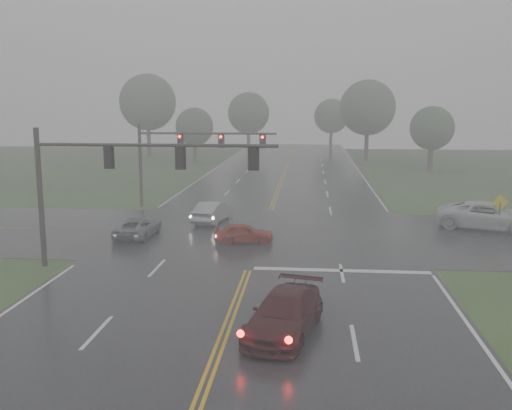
# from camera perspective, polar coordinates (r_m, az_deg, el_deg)

# --- Properties ---
(main_road) EXTENTS (18.00, 160.00, 0.02)m
(main_road) POSITION_cam_1_polar(r_m,az_deg,el_deg) (33.50, 0.31, -3.66)
(main_road) COLOR black
(main_road) RESTS_ON ground
(cross_street) EXTENTS (120.00, 14.00, 0.02)m
(cross_street) POSITION_cam_1_polar(r_m,az_deg,el_deg) (35.44, 0.59, -2.89)
(cross_street) COLOR black
(cross_street) RESTS_ON ground
(stop_bar) EXTENTS (8.50, 0.50, 0.01)m
(stop_bar) POSITION_cam_1_polar(r_m,az_deg,el_deg) (28.02, 8.54, -6.55)
(stop_bar) COLOR silver
(stop_bar) RESTS_ON ground
(sedan_maroon) EXTENTS (3.09, 5.32, 1.45)m
(sedan_maroon) POSITION_cam_1_polar(r_m,az_deg,el_deg) (20.59, 2.86, -12.72)
(sedan_maroon) COLOR black
(sedan_maroon) RESTS_ON ground
(sedan_red) EXTENTS (3.59, 1.90, 1.16)m
(sedan_red) POSITION_cam_1_polar(r_m,az_deg,el_deg) (33.10, -1.22, -3.83)
(sedan_red) COLOR maroon
(sedan_red) RESTS_ON ground
(sedan_silver) EXTENTS (2.32, 4.53, 1.42)m
(sedan_silver) POSITION_cam_1_polar(r_m,az_deg,el_deg) (39.00, -4.30, -1.71)
(sedan_silver) COLOR gray
(sedan_silver) RESTS_ON ground
(car_grey) EXTENTS (2.18, 4.32, 1.17)m
(car_grey) POSITION_cam_1_polar(r_m,az_deg,el_deg) (35.32, -11.68, -3.15)
(car_grey) COLOR #5C5E64
(car_grey) RESTS_ON ground
(pickup_white) EXTENTS (6.83, 4.69, 1.73)m
(pickup_white) POSITION_cam_1_polar(r_m,az_deg,el_deg) (39.59, 22.08, -2.26)
(pickup_white) COLOR silver
(pickup_white) RESTS_ON ground
(signal_gantry_near) EXTENTS (11.77, 0.30, 6.85)m
(signal_gantry_near) POSITION_cam_1_polar(r_m,az_deg,el_deg) (28.20, -14.36, 3.31)
(signal_gantry_near) COLOR black
(signal_gantry_near) RESTS_ON ground
(signal_gantry_far) EXTENTS (10.70, 0.33, 6.49)m
(signal_gantry_far) POSITION_cam_1_polar(r_m,az_deg,el_deg) (44.27, -7.49, 5.58)
(signal_gantry_far) COLOR black
(signal_gantry_far) RESTS_ON ground
(sign_diamond_east) EXTENTS (1.03, 0.12, 2.47)m
(sign_diamond_east) POSITION_cam_1_polar(r_m,az_deg,el_deg) (38.26, 23.21, -0.20)
(sign_diamond_east) COLOR black
(sign_diamond_east) RESTS_ON ground
(tree_nw_a) EXTENTS (5.06, 5.06, 7.43)m
(tree_nw_a) POSITION_cam_1_polar(r_m,az_deg,el_deg) (77.10, -6.17, 7.78)
(tree_nw_a) COLOR #312720
(tree_nw_a) RESTS_ON ground
(tree_ne_a) EXTENTS (7.63, 7.63, 11.21)m
(tree_ne_a) POSITION_cam_1_polar(r_m,az_deg,el_deg) (80.90, 11.10, 9.53)
(tree_ne_a) COLOR #312720
(tree_ne_a) RESTS_ON ground
(tree_n_mid) EXTENTS (6.65, 6.65, 9.77)m
(tree_n_mid) POSITION_cam_1_polar(r_m,az_deg,el_deg) (92.19, -0.76, 9.18)
(tree_n_mid) COLOR #312720
(tree_n_mid) RESTS_ON ground
(tree_e_near) EXTENTS (5.23, 5.23, 7.68)m
(tree_e_near) POSITION_cam_1_polar(r_m,az_deg,el_deg) (71.71, 17.19, 7.34)
(tree_e_near) COLOR #312720
(tree_e_near) RESTS_ON ground
(tree_nw_b) EXTENTS (8.39, 8.39, 12.32)m
(tree_nw_b) POSITION_cam_1_polar(r_m,az_deg,el_deg) (87.67, -10.78, 10.06)
(tree_nw_b) COLOR #312720
(tree_nw_b) RESTS_ON ground
(tree_n_far) EXTENTS (5.99, 5.99, 8.80)m
(tree_n_far) POSITION_cam_1_polar(r_m,az_deg,el_deg) (100.75, 7.55, 8.81)
(tree_n_far) COLOR #312720
(tree_n_far) RESTS_ON ground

